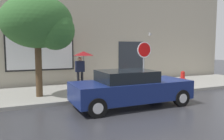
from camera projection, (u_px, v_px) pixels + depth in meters
name	position (u px, v px, depth m)	size (l,w,h in m)	color
ground_plane	(141.00, 104.00, 8.84)	(60.00, 60.00, 0.00)	#333338
sidewalk	(110.00, 89.00, 11.55)	(20.00, 4.00, 0.15)	gray
building_facade	(93.00, 27.00, 13.47)	(20.00, 0.67, 7.00)	#B2A893
parked_car	(130.00, 88.00, 8.46)	(4.50, 1.88, 1.37)	navy
fire_hydrant	(183.00, 79.00, 12.06)	(0.30, 0.44, 0.82)	red
pedestrian_with_umbrella	(83.00, 58.00, 11.74)	(1.07, 1.07, 1.87)	black
street_tree	(41.00, 24.00, 9.19)	(2.92, 2.48, 4.23)	#4C3823
stop_sign	(144.00, 56.00, 10.66)	(0.76, 0.10, 2.34)	gray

